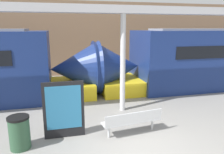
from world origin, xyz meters
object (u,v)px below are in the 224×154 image
object	(u,v)px
trash_bin	(19,132)
support_column_near	(123,64)
bench_near	(133,120)
poster_board	(64,110)

from	to	relation	value
trash_bin	support_column_near	bearing A→B (deg)	30.39
bench_near	trash_bin	world-z (taller)	trash_bin
trash_bin	poster_board	size ratio (longest dim) A/B	0.53
bench_near	poster_board	bearing A→B (deg)	163.47
trash_bin	bench_near	bearing A→B (deg)	0.19
poster_board	support_column_near	xyz separation A→B (m)	(2.32, 1.73, 1.00)
bench_near	poster_board	distance (m)	2.10
bench_near	poster_board	xyz separation A→B (m)	(-2.03, 0.33, 0.40)
bench_near	support_column_near	distance (m)	2.51
trash_bin	poster_board	world-z (taller)	poster_board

